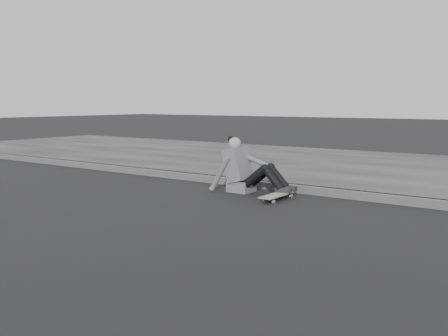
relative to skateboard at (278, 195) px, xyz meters
The scene contains 5 objects.
ground 1.89m from the skateboard, 99.97° to the right, with size 80.00×80.00×0.00m, color black.
curb 0.79m from the skateboard, 114.52° to the left, with size 24.00×0.16×0.12m, color #4B4B4B.
sidewalk 3.75m from the skateboard, 95.00° to the left, with size 24.00×6.00×0.12m, color #353535.
skateboard is the anchor object (origin of this frame).
seated_woman 0.83m from the skateboard, 161.47° to the left, with size 1.38×0.46×0.88m.
Camera 1 is at (3.81, -4.40, 1.41)m, focal length 40.00 mm.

